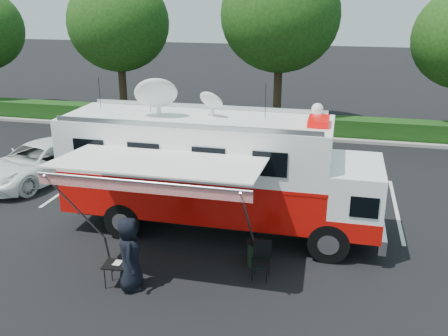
# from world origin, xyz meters

# --- Properties ---
(ground_plane) EXTENTS (120.00, 120.00, 0.00)m
(ground_plane) POSITION_xyz_m (0.00, 0.00, 0.00)
(ground_plane) COLOR black
(ground_plane) RESTS_ON ground
(back_border) EXTENTS (60.00, 6.14, 8.87)m
(back_border) POSITION_xyz_m (1.14, 12.90, 5.00)
(back_border) COLOR #9E998E
(back_border) RESTS_ON ground_plane
(stall_lines) EXTENTS (24.12, 5.50, 0.01)m
(stall_lines) POSITION_xyz_m (-0.50, 3.00, 0.00)
(stall_lines) COLOR silver
(stall_lines) RESTS_ON ground_plane
(command_truck) EXTENTS (9.55, 2.63, 4.59)m
(command_truck) POSITION_xyz_m (-0.08, -0.00, 1.96)
(command_truck) COLOR black
(command_truck) RESTS_ON ground_plane
(awning) EXTENTS (5.21, 2.69, 3.15)m
(awning) POSITION_xyz_m (-0.94, -2.73, 2.95)
(awning) COLOR white
(awning) RESTS_ON ground_plane
(white_suv) EXTENTS (3.88, 5.80, 1.48)m
(white_suv) POSITION_xyz_m (-8.03, 2.75, 0.00)
(white_suv) COLOR white
(white_suv) RESTS_ON ground_plane
(person) EXTENTS (0.89, 1.09, 1.93)m
(person) POSITION_xyz_m (-1.40, -3.63, 0.00)
(person) COLOR black
(person) RESTS_ON ground_plane
(folding_table) EXTENTS (0.79, 0.59, 0.64)m
(folding_table) POSITION_xyz_m (-1.72, -3.64, 0.59)
(folding_table) COLOR black
(folding_table) RESTS_ON ground_plane
(folding_chair) EXTENTS (0.55, 0.57, 0.99)m
(folding_chair) POSITION_xyz_m (1.68, -2.34, 0.59)
(folding_chair) COLOR black
(folding_chair) RESTS_ON ground_plane
(trash_bin) EXTENTS (0.48, 0.48, 0.73)m
(trash_bin) POSITION_xyz_m (1.44, -1.83, 0.37)
(trash_bin) COLOR black
(trash_bin) RESTS_ON ground_plane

